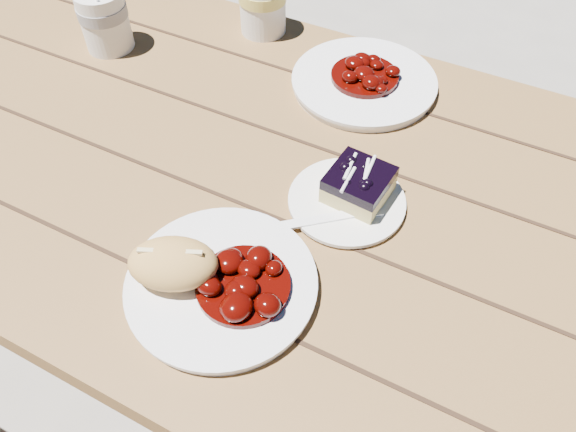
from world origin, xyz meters
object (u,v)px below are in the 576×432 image
at_px(picnic_table, 208,208).
at_px(dessert_plate, 347,202).
at_px(main_plate, 222,285).
at_px(coffee_cup, 105,20).
at_px(second_plate, 364,82).
at_px(blueberry_cake, 359,184).
at_px(bread_roll, 173,264).
at_px(second_cup, 263,4).

bearing_deg(picnic_table, dessert_plate, -2.02).
relative_size(main_plate, coffee_cup, 2.20).
height_order(dessert_plate, second_plate, second_plate).
bearing_deg(blueberry_cake, picnic_table, -174.17).
bearing_deg(bread_roll, main_plate, 19.98).
distance_m(main_plate, blueberry_cake, 0.24).
distance_m(bread_roll, second_plate, 0.50).
distance_m(blueberry_cake, second_cup, 0.47).
xyz_separation_m(blueberry_cake, second_cup, (-0.34, 0.33, 0.02)).
distance_m(main_plate, dessert_plate, 0.22).
height_order(main_plate, second_plate, same).
distance_m(bread_roll, coffee_cup, 0.57).
relative_size(main_plate, bread_roll, 2.12).
bearing_deg(coffee_cup, bread_roll, -42.78).
bearing_deg(dessert_plate, second_cup, 133.59).
distance_m(second_plate, second_cup, 0.26).
relative_size(bread_roll, second_plate, 0.46).
relative_size(picnic_table, second_plate, 7.97).
distance_m(main_plate, coffee_cup, 0.61).
bearing_deg(dessert_plate, blueberry_cake, 56.31).
height_order(blueberry_cake, second_cup, second_cup).
xyz_separation_m(main_plate, second_cup, (-0.24, 0.55, 0.05)).
xyz_separation_m(bread_roll, blueberry_cake, (0.15, 0.24, -0.01)).
xyz_separation_m(main_plate, dessert_plate, (0.09, 0.21, -0.00)).
height_order(main_plate, coffee_cup, coffee_cup).
relative_size(second_plate, second_cup, 2.27).
distance_m(blueberry_cake, second_plate, 0.27).
bearing_deg(main_plate, blueberry_cake, 66.72).
bearing_deg(bread_roll, coffee_cup, 137.22).
height_order(blueberry_cake, coffee_cup, coffee_cup).
relative_size(bread_roll, coffee_cup, 1.03).
bearing_deg(bread_roll, second_cup, 108.20).
bearing_deg(blueberry_cake, second_cup, 140.40).
bearing_deg(coffee_cup, picnic_table, -27.43).
distance_m(dessert_plate, second_plate, 0.28).
xyz_separation_m(bread_roll, second_plate, (0.06, 0.50, -0.04)).
distance_m(bread_roll, second_cup, 0.60).
height_order(coffee_cup, second_plate, coffee_cup).
relative_size(main_plate, second_cup, 2.20).
relative_size(main_plate, blueberry_cake, 2.69).
bearing_deg(second_cup, bread_roll, -71.80).
bearing_deg(main_plate, coffee_cup, 142.16).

